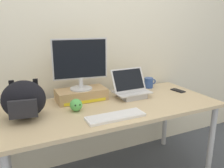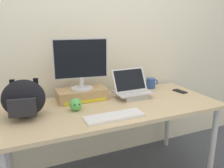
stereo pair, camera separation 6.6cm
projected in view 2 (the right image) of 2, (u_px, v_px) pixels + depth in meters
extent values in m
cube|color=silver|center=(92.00, 33.00, 2.21)|extent=(7.00, 0.10, 2.60)
cube|color=tan|center=(112.00, 107.00, 1.93)|extent=(1.79, 0.78, 0.03)
cylinder|color=#B2B2B7|center=(213.00, 144.00, 2.06)|extent=(0.05, 0.05, 0.71)
cylinder|color=#B2B2B7|center=(8.00, 148.00, 2.00)|extent=(0.05, 0.05, 0.71)
cylinder|color=#B2B2B7|center=(168.00, 117.00, 2.64)|extent=(0.05, 0.05, 0.71)
cube|color=tan|center=(82.00, 94.00, 2.04)|extent=(0.43, 0.21, 0.10)
cube|color=yellow|center=(86.00, 102.00, 1.95)|extent=(0.37, 0.00, 0.02)
cylinder|color=silver|center=(82.00, 88.00, 2.02)|extent=(0.19, 0.19, 0.01)
cylinder|color=silver|center=(82.00, 82.00, 2.01)|extent=(0.04, 0.04, 0.09)
cube|color=silver|center=(81.00, 59.00, 1.95)|extent=(0.46, 0.08, 0.34)
cube|color=black|center=(81.00, 59.00, 1.94)|extent=(0.44, 0.06, 0.32)
cube|color=#ADADB2|center=(132.00, 95.00, 2.10)|extent=(0.22, 0.20, 0.05)
cube|color=silver|center=(132.00, 92.00, 2.10)|extent=(0.33, 0.22, 0.01)
cube|color=#B7B7BC|center=(132.00, 91.00, 2.11)|extent=(0.29, 0.13, 0.00)
cube|color=silver|center=(129.00, 80.00, 2.12)|extent=(0.33, 0.11, 0.20)
cube|color=black|center=(130.00, 80.00, 2.12)|extent=(0.29, 0.10, 0.17)
cube|color=white|center=(114.00, 117.00, 1.67)|extent=(0.43, 0.14, 0.02)
cube|color=silver|center=(114.00, 115.00, 1.66)|extent=(0.41, 0.12, 0.00)
ellipsoid|color=black|center=(24.00, 99.00, 1.65)|extent=(0.33, 0.25, 0.28)
cube|color=#232328|center=(22.00, 108.00, 1.55)|extent=(0.18, 0.06, 0.12)
cube|color=black|center=(13.00, 93.00, 1.74)|extent=(0.04, 0.03, 0.21)
cube|color=black|center=(37.00, 91.00, 1.78)|extent=(0.04, 0.03, 0.21)
cylinder|color=#2D4C93|center=(151.00, 83.00, 2.39)|extent=(0.09, 0.09, 0.10)
torus|color=#2D4C93|center=(156.00, 82.00, 2.41)|extent=(0.06, 0.01, 0.06)
cube|color=black|center=(180.00, 91.00, 2.28)|extent=(0.08, 0.15, 0.01)
cube|color=black|center=(180.00, 91.00, 2.27)|extent=(0.07, 0.12, 0.00)
sphere|color=#56B256|center=(76.00, 104.00, 1.79)|extent=(0.10, 0.10, 0.10)
sphere|color=black|center=(75.00, 105.00, 1.75)|extent=(0.01, 0.01, 0.01)
sphere|color=black|center=(79.00, 104.00, 1.76)|extent=(0.01, 0.01, 0.01)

